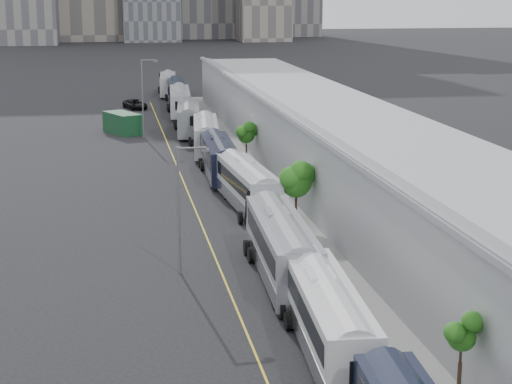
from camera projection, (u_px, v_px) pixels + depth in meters
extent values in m
cube|color=gray|center=(350.00, 234.00, 63.04)|extent=(10.00, 170.00, 0.12)
cube|color=gold|center=(208.00, 241.00, 61.30)|extent=(0.12, 160.00, 0.02)
cube|color=gray|center=(403.00, 187.00, 62.94)|extent=(12.00, 160.00, 6.80)
cube|color=gray|center=(405.00, 155.00, 62.38)|extent=(12.45, 160.40, 2.57)
cube|color=gray|center=(326.00, 142.00, 61.13)|extent=(0.30, 160.00, 0.40)
cube|color=silver|center=(327.00, 317.00, 41.88)|extent=(3.35, 12.98, 3.11)
cube|color=black|center=(329.00, 308.00, 41.56)|extent=(3.31, 11.44, 1.06)
cube|color=silver|center=(327.00, 336.00, 42.11)|extent=(3.37, 12.73, 1.00)
cube|color=silver|center=(321.00, 275.00, 42.91)|extent=(1.42, 2.25, 0.30)
cube|color=gray|center=(282.00, 247.00, 52.85)|extent=(3.32, 13.92, 3.35)
cube|color=black|center=(283.00, 239.00, 52.51)|extent=(3.32, 12.26, 1.14)
cube|color=silver|center=(282.00, 264.00, 53.09)|extent=(3.35, 13.64, 1.07)
cube|color=gray|center=(277.00, 212.00, 53.96)|extent=(1.48, 2.39, 0.32)
cube|color=#B8BDC3|center=(247.00, 185.00, 70.19)|extent=(3.56, 13.26, 3.17)
cube|color=black|center=(248.00, 179.00, 69.86)|extent=(3.50, 11.69, 1.08)
cube|color=silver|center=(247.00, 197.00, 70.42)|extent=(3.58, 13.00, 1.02)
cube|color=#B8BDC3|center=(244.00, 161.00, 71.24)|extent=(1.47, 2.31, 0.30)
cube|color=black|center=(219.00, 158.00, 81.98)|extent=(2.99, 12.96, 3.12)
cube|color=black|center=(219.00, 152.00, 81.66)|extent=(3.00, 11.41, 1.06)
cube|color=silver|center=(219.00, 168.00, 82.20)|extent=(3.02, 12.70, 1.00)
cube|color=black|center=(217.00, 138.00, 83.01)|extent=(1.36, 2.22, 0.30)
cube|color=#B2B2B4|center=(206.00, 136.00, 94.51)|extent=(3.87, 13.22, 3.16)
cube|color=black|center=(206.00, 131.00, 94.19)|extent=(3.78, 11.67, 1.07)
cube|color=silver|center=(206.00, 145.00, 94.74)|extent=(3.89, 12.97, 1.01)
cube|color=#B2B2B4|center=(204.00, 118.00, 95.56)|extent=(1.51, 2.32, 0.30)
cube|color=slate|center=(188.00, 118.00, 107.29)|extent=(3.88, 13.50, 3.23)
cube|color=black|center=(188.00, 114.00, 106.96)|extent=(3.79, 11.92, 1.10)
cube|color=silver|center=(189.00, 126.00, 107.52)|extent=(3.90, 13.24, 1.03)
cube|color=slate|center=(187.00, 103.00, 108.36)|extent=(1.53, 2.37, 0.31)
cube|color=#ADAFB7|center=(180.00, 101.00, 123.04)|extent=(3.73, 13.99, 3.35)
cube|color=black|center=(180.00, 97.00, 122.70)|extent=(3.67, 12.34, 1.14)
cube|color=silver|center=(180.00, 109.00, 123.28)|extent=(3.75, 13.72, 1.07)
cube|color=#ADAFB7|center=(179.00, 87.00, 124.15)|extent=(1.54, 2.43, 0.32)
cube|color=black|center=(177.00, 91.00, 135.66)|extent=(3.29, 13.49, 3.24)
cube|color=black|center=(177.00, 88.00, 135.33)|extent=(3.28, 11.89, 1.10)
cube|color=silver|center=(177.00, 98.00, 135.90)|extent=(3.32, 13.23, 1.04)
cube|color=black|center=(176.00, 79.00, 136.74)|extent=(1.44, 2.32, 0.31)
cube|color=#B3B3B5|center=(168.00, 84.00, 147.05)|extent=(3.59, 13.16, 3.15)
cube|color=black|center=(168.00, 81.00, 146.73)|extent=(3.53, 11.61, 1.07)
cube|color=silver|center=(168.00, 90.00, 147.28)|extent=(3.61, 12.91, 1.01)
cube|color=#B3B3B5|center=(167.00, 73.00, 148.09)|extent=(1.46, 2.29, 0.30)
cylinder|color=black|center=(460.00, 369.00, 36.50)|extent=(0.18, 0.18, 3.52)
sphere|color=#234F12|center=(462.00, 333.00, 36.12)|extent=(1.24, 1.24, 1.24)
cylinder|color=black|center=(296.00, 202.00, 65.03)|extent=(0.18, 0.18, 3.74)
sphere|color=#234F12|center=(296.00, 177.00, 64.59)|extent=(2.39, 2.39, 2.39)
cylinder|color=black|center=(246.00, 147.00, 89.67)|extent=(0.18, 0.18, 3.10)
sphere|color=#234F12|center=(246.00, 132.00, 89.31)|extent=(1.78, 1.78, 1.78)
cylinder|color=#59595E|center=(179.00, 211.00, 53.47)|extent=(0.18, 0.18, 8.16)
cylinder|color=#59595E|center=(192.00, 148.00, 52.71)|extent=(1.80, 0.14, 0.14)
cube|color=#59595E|center=(205.00, 150.00, 52.87)|extent=(0.50, 0.22, 0.18)
cylinder|color=#59595E|center=(143.00, 99.00, 103.74)|extent=(0.18, 0.18, 9.50)
cylinder|color=#59595E|center=(149.00, 60.00, 102.83)|extent=(1.80, 0.14, 0.14)
cube|color=#59595E|center=(156.00, 61.00, 102.99)|extent=(0.50, 0.22, 0.18)
cube|color=#11391E|center=(122.00, 123.00, 107.56)|extent=(4.95, 6.47, 2.61)
imported|color=black|center=(135.00, 104.00, 130.07)|extent=(4.01, 5.86, 1.49)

